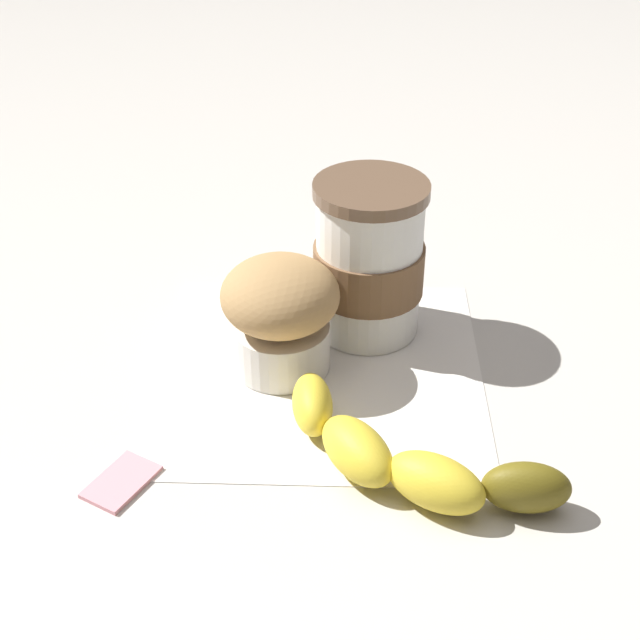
# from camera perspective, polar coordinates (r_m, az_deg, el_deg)

# --- Properties ---
(ground_plane) EXTENTS (3.00, 3.00, 0.00)m
(ground_plane) POSITION_cam_1_polar(r_m,az_deg,el_deg) (0.71, -0.00, -3.33)
(ground_plane) COLOR beige
(paper_napkin) EXTENTS (0.30, 0.30, 0.00)m
(paper_napkin) POSITION_cam_1_polar(r_m,az_deg,el_deg) (0.70, -0.00, -3.28)
(paper_napkin) COLOR white
(paper_napkin) RESTS_ON ground_plane
(coffee_cup) EXTENTS (0.09, 0.09, 0.13)m
(coffee_cup) POSITION_cam_1_polar(r_m,az_deg,el_deg) (0.72, 3.15, 3.81)
(coffee_cup) COLOR white
(coffee_cup) RESTS_ON paper_napkin
(muffin) EXTENTS (0.09, 0.09, 0.09)m
(muffin) POSITION_cam_1_polar(r_m,az_deg,el_deg) (0.68, -2.60, 0.39)
(muffin) COLOR white
(muffin) RESTS_ON paper_napkin
(banana) EXTENTS (0.12, 0.21, 0.04)m
(banana) POSITION_cam_1_polar(r_m,az_deg,el_deg) (0.60, 5.32, -8.72)
(banana) COLOR yellow
(banana) RESTS_ON paper_napkin
(sugar_packet) EXTENTS (0.06, 0.05, 0.01)m
(sugar_packet) POSITION_cam_1_polar(r_m,az_deg,el_deg) (0.62, -12.61, -9.96)
(sugar_packet) COLOR pink
(sugar_packet) RESTS_ON ground_plane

